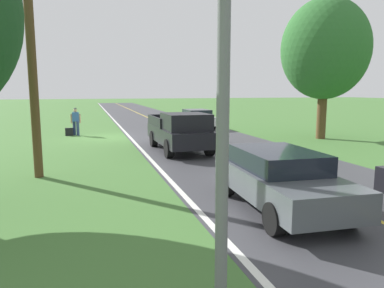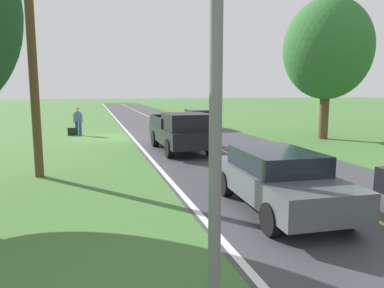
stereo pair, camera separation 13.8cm
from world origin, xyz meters
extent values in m
plane|color=#427033|center=(0.00, 0.00, 0.00)|extent=(200.00, 200.00, 0.00)
cube|color=#3D3D42|center=(-4.97, 0.00, 0.00)|extent=(7.57, 120.00, 0.00)
cube|color=silver|center=(-1.36, 0.00, 0.01)|extent=(0.16, 117.60, 0.00)
cube|color=gold|center=(-4.97, 0.00, 0.01)|extent=(0.14, 117.60, 0.00)
cylinder|color=navy|center=(1.67, -1.40, 0.44)|extent=(0.18, 0.18, 0.88)
cylinder|color=navy|center=(1.89, -1.64, 0.44)|extent=(0.18, 0.18, 0.88)
cube|color=#335999|center=(1.78, -1.52, 1.17)|extent=(0.40, 0.26, 0.58)
sphere|color=tan|center=(1.78, -1.52, 1.57)|extent=(0.23, 0.23, 0.23)
sphere|color=#4C564C|center=(1.78, -1.52, 1.65)|extent=(0.20, 0.20, 0.20)
cube|color=navy|center=(1.78, -1.72, 1.20)|extent=(0.32, 0.20, 0.44)
cylinder|color=tan|center=(1.52, -1.50, 1.06)|extent=(0.10, 0.10, 0.58)
cylinder|color=tan|center=(2.04, -1.50, 1.06)|extent=(0.10, 0.10, 0.58)
cube|color=black|center=(2.20, -1.47, 0.24)|extent=(0.46, 0.20, 0.49)
cube|color=black|center=(-3.05, 5.86, 0.75)|extent=(2.10, 5.43, 0.70)
cube|color=black|center=(-3.07, 7.05, 1.46)|extent=(1.88, 2.19, 0.72)
cube|color=black|center=(-3.07, 7.05, 1.53)|extent=(1.70, 1.33, 0.43)
cube|color=black|center=(-3.97, 4.76, 1.33)|extent=(0.15, 3.03, 0.45)
cube|color=black|center=(-2.09, 4.80, 1.33)|extent=(0.15, 3.03, 0.45)
cube|color=black|center=(-3.00, 3.27, 1.33)|extent=(1.84, 0.13, 0.45)
cylinder|color=black|center=(-3.98, 7.59, 0.40)|extent=(0.31, 0.81, 0.80)
cylinder|color=black|center=(-2.18, 7.63, 0.40)|extent=(0.31, 0.81, 0.80)
cylinder|color=black|center=(-3.92, 4.29, 0.40)|extent=(0.31, 0.81, 0.80)
cylinder|color=black|center=(-2.12, 4.33, 0.40)|extent=(0.31, 0.81, 0.80)
cylinder|color=slate|center=(-0.50, 18.24, 2.60)|extent=(0.16, 0.16, 5.20)
cylinder|color=brown|center=(-12.10, 4.06, 1.52)|extent=(0.53, 0.53, 3.04)
ellipsoid|color=#2D662D|center=(-12.10, 4.06, 5.15)|extent=(4.95, 4.95, 5.69)
cube|color=#4C5156|center=(-3.28, 14.86, 0.64)|extent=(2.02, 4.47, 0.62)
cube|color=black|center=(-3.29, 14.66, 1.18)|extent=(1.72, 2.44, 0.46)
cylinder|color=black|center=(-4.07, 16.30, 0.33)|extent=(0.27, 0.67, 0.66)
cylinder|color=black|center=(-2.38, 16.23, 0.33)|extent=(0.27, 0.67, 0.66)
cylinder|color=black|center=(-4.18, 13.50, 0.33)|extent=(0.27, 0.67, 0.66)
cylinder|color=black|center=(-2.49, 13.43, 0.33)|extent=(0.27, 0.67, 0.66)
cube|color=silver|center=(-6.71, -3.52, 0.64)|extent=(1.85, 4.40, 0.62)
cube|color=black|center=(-6.71, -3.32, 1.18)|extent=(1.63, 2.38, 0.46)
cylinder|color=black|center=(-5.87, -4.92, 0.33)|extent=(0.24, 0.66, 0.66)
cylinder|color=black|center=(-7.56, -4.92, 0.33)|extent=(0.24, 0.66, 0.66)
cylinder|color=black|center=(-5.86, -2.12, 0.33)|extent=(0.24, 0.66, 0.66)
cylinder|color=black|center=(-7.55, -2.12, 0.33)|extent=(0.24, 0.66, 0.66)
cylinder|color=brown|center=(2.67, 9.75, 3.71)|extent=(0.28, 0.28, 7.42)
camera|label=1|loc=(1.07, 22.34, 2.83)|focal=33.97mm
camera|label=2|loc=(0.94, 22.38, 2.83)|focal=33.97mm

